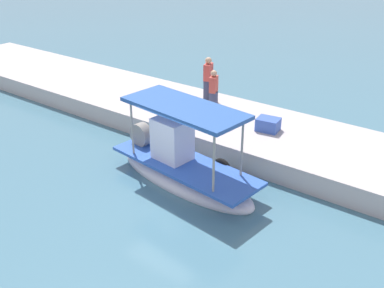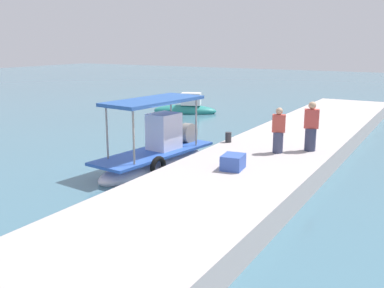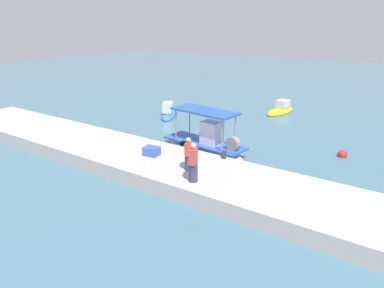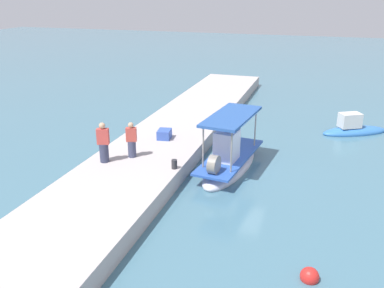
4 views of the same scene
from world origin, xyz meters
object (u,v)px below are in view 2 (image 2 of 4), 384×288
Objects in this scene: main_fishing_boat at (157,155)px; cargo_crate at (233,162)px; mooring_bollard at (228,137)px; moored_boat_far at (186,109)px; fisherman_near_bollard at (278,132)px; fisherman_by_crate at (311,129)px; marker_buoy at (169,126)px.

cargo_crate is (-1.08, -3.59, 0.50)m from main_fishing_boat.
moored_boat_far is at bearing 38.75° from mooring_bollard.
cargo_crate is (-2.69, 0.49, -0.50)m from fisherman_near_bollard.
fisherman_near_bollard is 2.39m from mooring_bollard.
fisherman_by_crate is 3.23× the size of marker_buoy.
fisherman_near_bollard is 2.07× the size of cargo_crate.
fisherman_by_crate is at bearing -130.67° from moored_boat_far.
marker_buoy is (6.88, 3.95, -0.37)m from main_fishing_boat.
mooring_bollard is 0.50× the size of cargo_crate.
fisherman_by_crate is at bearing -63.42° from main_fishing_boat.
mooring_bollard is 0.09× the size of moored_boat_far.
main_fishing_boat is 7.12× the size of cargo_crate.
main_fishing_boat is at bearing 140.95° from mooring_bollard.
cargo_crate is 10.99m from marker_buoy.
mooring_bollard is (0.65, 2.24, -0.53)m from fisherman_near_bollard.
fisherman_by_crate is at bearing -85.88° from mooring_bollard.
fisherman_by_crate reaches higher than fisherman_near_bollard.
main_fishing_boat reaches higher than marker_buoy.
main_fishing_boat is 4.50m from fisherman_near_bollard.
mooring_bollard is 0.71× the size of marker_buoy.
cargo_crate is (-3.57, 1.39, -0.58)m from fisherman_by_crate.
cargo_crate reaches higher than mooring_bollard.
marker_buoy is 5.13m from moored_boat_far.
main_fishing_boat reaches higher than cargo_crate.
fisherman_by_crate is 3.21m from mooring_bollard.
fisherman_near_bollard is at bearing -123.29° from marker_buoy.
moored_boat_far is at bearing 49.33° from fisherman_by_crate.
marker_buoy is 0.13× the size of moored_boat_far.
mooring_bollard is 3.77m from cargo_crate.
moored_boat_far reaches higher than marker_buoy.
main_fishing_boat reaches higher than moored_boat_far.
fisherman_near_bollard is 14.11m from moored_boat_far.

